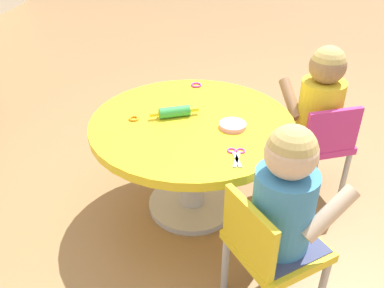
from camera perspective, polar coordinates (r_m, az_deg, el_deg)
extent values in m
plane|color=#9E7247|center=(2.13, 0.00, -8.54)|extent=(10.00, 10.00, 0.00)
cylinder|color=silver|center=(2.12, 0.00, -8.23)|extent=(0.44, 0.44, 0.03)
cylinder|color=silver|center=(1.99, 0.00, -3.53)|extent=(0.12, 0.12, 0.46)
cylinder|color=yellow|center=(1.86, 0.00, 2.74)|extent=(0.93, 0.93, 0.04)
cylinder|color=#B7B7BC|center=(1.67, 17.68, -18.38)|extent=(0.03, 0.03, 0.28)
cylinder|color=#B7B7BC|center=(1.79, 11.86, -13.10)|extent=(0.03, 0.03, 0.28)
cylinder|color=#B7B7BC|center=(1.67, 4.63, -16.36)|extent=(0.03, 0.03, 0.28)
cube|color=yellow|center=(1.55, 11.74, -13.67)|extent=(0.42, 0.42, 0.04)
cube|color=yellow|center=(1.39, 7.89, -12.08)|extent=(0.23, 0.18, 0.22)
cube|color=#3F4772|center=(1.55, 11.74, -13.62)|extent=(0.38, 0.38, 0.04)
cylinder|color=#3F8CCC|center=(1.43, 12.49, -8.85)|extent=(0.21, 0.21, 0.30)
sphere|color=beige|center=(1.30, 13.64, -1.26)|extent=(0.17, 0.17, 0.17)
sphere|color=tan|center=(1.29, 13.72, -0.79)|extent=(0.16, 0.16, 0.16)
cylinder|color=beige|center=(1.42, 18.59, -9.18)|extent=(0.17, 0.20, 0.17)
cylinder|color=beige|center=(1.53, 12.91, -4.60)|extent=(0.17, 0.20, 0.17)
cylinder|color=#B7B7BC|center=(2.41, 17.25, -0.67)|extent=(0.03, 0.03, 0.28)
cylinder|color=#B7B7BC|center=(2.30, 11.65, -1.57)|extent=(0.03, 0.03, 0.28)
cylinder|color=#B7B7BC|center=(2.24, 20.47, -4.16)|extent=(0.03, 0.03, 0.28)
cylinder|color=#B7B7BC|center=(2.11, 14.56, -5.35)|extent=(0.03, 0.03, 0.28)
cube|color=#CC338C|center=(2.18, 16.61, 0.55)|extent=(0.39, 0.39, 0.04)
cube|color=#CC338C|center=(2.02, 18.98, 1.69)|extent=(0.12, 0.26, 0.22)
cube|color=#3F4772|center=(2.18, 16.62, 0.60)|extent=(0.36, 0.35, 0.04)
cylinder|color=yellow|center=(2.10, 17.33, 4.55)|extent=(0.21, 0.21, 0.30)
sphere|color=#997051|center=(2.01, 18.37, 10.28)|extent=(0.17, 0.17, 0.17)
sphere|color=tan|center=(2.00, 18.43, 10.61)|extent=(0.16, 0.16, 0.16)
cylinder|color=#997051|center=(2.22, 18.64, 6.55)|extent=(0.22, 0.13, 0.17)
cylinder|color=#997051|center=(2.11, 13.52, 6.08)|extent=(0.22, 0.13, 0.17)
cylinder|color=green|center=(1.87, -2.45, 4.50)|extent=(0.10, 0.15, 0.05)
cylinder|color=yellow|center=(1.86, -5.25, 4.15)|extent=(0.04, 0.05, 0.02)
cylinder|color=yellow|center=(1.89, 0.30, 4.83)|extent=(0.04, 0.05, 0.02)
cube|color=silver|center=(1.59, 6.25, -2.13)|extent=(0.11, 0.05, 0.01)
cube|color=silver|center=(1.59, 6.25, -2.13)|extent=(0.11, 0.03, 0.01)
torus|color=#D83F99|center=(1.64, 5.54, -0.93)|extent=(0.04, 0.04, 0.01)
torus|color=#D83F99|center=(1.64, 6.79, -0.96)|extent=(0.04, 0.04, 0.01)
cylinder|color=pink|center=(1.80, 5.68, 2.60)|extent=(0.12, 0.12, 0.02)
torus|color=orange|center=(1.87, -8.11, 3.54)|extent=(0.05, 0.05, 0.01)
torus|color=#D83FA5|center=(2.19, 0.59, 8.22)|extent=(0.06, 0.06, 0.01)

